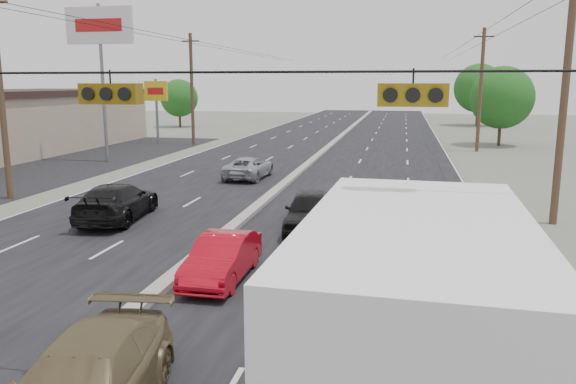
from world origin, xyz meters
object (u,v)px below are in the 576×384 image
red_sedan (222,258)px  queue_car_b (339,250)px  pole_sign_billboard (100,35)px  pole_sign_far (156,96)px  tree_left_far (179,98)px  oncoming_near (117,202)px  queue_car_d (533,295)px  utility_pole_right_b (564,97)px  utility_pole_left_c (192,89)px  queue_car_e (416,208)px  oncoming_far (249,168)px  queue_car_c (390,200)px  tree_right_far (479,88)px  utility_pole_left_b (1,94)px  box_truck (414,339)px  tree_right_mid (502,98)px  utility_pole_right_c (481,89)px  queue_car_a (310,211)px

red_sedan → queue_car_b: queue_car_b is taller
pole_sign_billboard → pole_sign_far: bearing=97.1°
queue_car_b → tree_left_far: bearing=114.2°
oncoming_near → pole_sign_far: bearing=-75.4°
queue_car_d → utility_pole_right_b: bearing=69.4°
utility_pole_left_c → red_sedan: size_ratio=2.53×
queue_car_e → oncoming_far: queue_car_e is taller
queue_car_d → pole_sign_billboard: bearing=131.4°
tree_left_far → queue_car_c: 53.14m
tree_right_far → red_sedan: bearing=-102.8°
pole_sign_far → queue_car_b: pole_sign_far is taller
utility_pole_left_b → queue_car_b: bearing=-24.6°
utility_pole_left_c → utility_pole_left_b: bearing=-90.0°
utility_pole_left_b → box_truck: bearing=-40.2°
utility_pole_right_b → queue_car_e: 7.16m
utility_pole_left_c → utility_pole_right_b: bearing=-45.0°
tree_right_mid → utility_pole_right_c: bearing=-116.6°
red_sedan → oncoming_near: 8.91m
queue_car_e → tree_right_mid: bearing=78.1°
pole_sign_billboard → tree_left_far: bearing=103.2°
tree_right_far → pole_sign_far: bearing=-136.8°
tree_right_far → tree_right_mid: bearing=-92.3°
tree_right_far → queue_car_b: size_ratio=1.81×
utility_pole_right_c → queue_car_b: (-7.85, -32.84, -4.36)m
utility_pole_right_b → oncoming_near: 18.41m
tree_right_far → queue_car_b: tree_right_far is taller
pole_sign_billboard → queue_car_e: bearing=-33.7°
utility_pole_left_c → oncoming_near: bearing=-75.3°
utility_pole_left_b → pole_sign_far: 25.25m
pole_sign_billboard → tree_left_far: size_ratio=1.80×
tree_right_mid → oncoming_far: bearing=-128.8°
utility_pole_right_b → queue_car_e: size_ratio=2.37×
utility_pole_right_c → queue_car_b: bearing=-103.4°
box_truck → queue_car_c: (-0.69, 16.08, -1.31)m
utility_pole_right_b → utility_pole_right_c: same height
utility_pole_left_b → queue_car_e: 20.03m
queue_car_a → oncoming_near: (-8.14, 0.08, -0.00)m
utility_pole_left_c → pole_sign_billboard: 12.73m
utility_pole_left_b → utility_pole_left_c: 25.00m
pole_sign_billboard → tree_right_far: size_ratio=1.35×
box_truck → queue_car_c: bearing=94.6°
queue_car_d → queue_car_e: queue_car_e is taller
tree_right_far → queue_car_e: bearing=-99.1°
queue_car_b → queue_car_d: (4.95, -2.36, -0.12)m
oncoming_near → oncoming_far: oncoming_near is taller
pole_sign_far → queue_car_e: 35.17m
queue_car_b → tree_right_mid: bearing=72.2°
tree_right_mid → queue_car_e: bearing=-104.3°
utility_pole_right_c → queue_car_e: (-5.50, -26.34, -4.39)m
queue_car_c → queue_car_a: bearing=-140.2°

